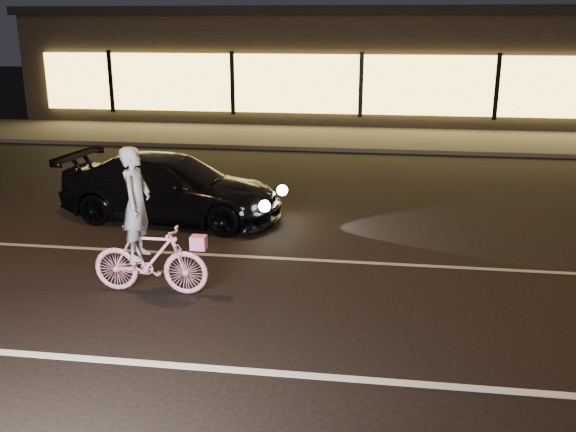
# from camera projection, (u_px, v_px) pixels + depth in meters

# --- Properties ---
(ground) EXTENTS (90.00, 90.00, 0.00)m
(ground) POSITION_uv_depth(u_px,v_px,m) (316.00, 315.00, 8.34)
(ground) COLOR black
(ground) RESTS_ON ground
(lane_stripe_near) EXTENTS (60.00, 0.12, 0.01)m
(lane_stripe_near) POSITION_uv_depth(u_px,v_px,m) (301.00, 375.00, 6.92)
(lane_stripe_near) COLOR silver
(lane_stripe_near) RESTS_ON ground
(lane_stripe_far) EXTENTS (60.00, 0.10, 0.01)m
(lane_stripe_far) POSITION_uv_depth(u_px,v_px,m) (329.00, 261.00, 10.24)
(lane_stripe_far) COLOR gray
(lane_stripe_far) RESTS_ON ground
(sidewalk) EXTENTS (30.00, 4.00, 0.12)m
(sidewalk) POSITION_uv_depth(u_px,v_px,m) (357.00, 139.00, 20.64)
(sidewalk) COLOR #383533
(sidewalk) RESTS_ON ground
(storefront) EXTENTS (25.40, 8.42, 4.20)m
(storefront) POSITION_uv_depth(u_px,v_px,m) (365.00, 61.00, 25.68)
(storefront) COLOR black
(storefront) RESTS_ON ground
(cyclist) EXTENTS (1.65, 0.57, 2.08)m
(cyclist) POSITION_uv_depth(u_px,v_px,m) (146.00, 242.00, 8.86)
(cyclist) COLOR #F1357C
(cyclist) RESTS_ON ground
(sedan) EXTENTS (4.46, 2.25, 1.24)m
(sedan) POSITION_uv_depth(u_px,v_px,m) (172.00, 188.00, 12.25)
(sedan) COLOR black
(sedan) RESTS_ON ground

